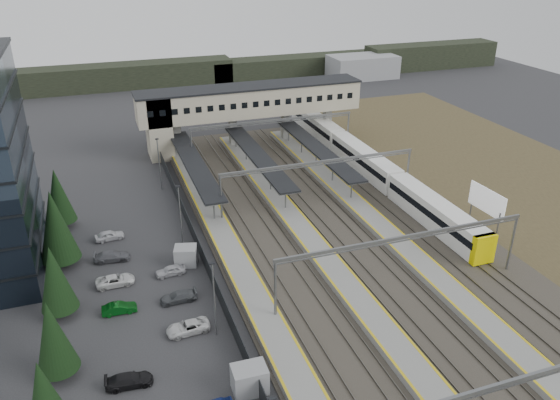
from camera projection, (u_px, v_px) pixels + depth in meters
name	position (u px, v px, depth m)	size (l,w,h in m)	color
ground	(269.00, 275.00, 61.62)	(220.00, 220.00, 0.00)	#2B2B2D
conifer_row	(53.00, 297.00, 49.68)	(4.42, 49.82, 9.50)	black
car_park	(158.00, 354.00, 49.01)	(10.46, 44.49, 1.29)	#9E9EA3
lampposts	(194.00, 249.00, 58.43)	(0.50, 53.25, 8.07)	slate
fence	(203.00, 256.00, 63.51)	(0.08, 90.00, 2.00)	#26282B
relay_cabin_near	(250.00, 379.00, 45.37)	(2.96, 2.21, 2.41)	gray
relay_cabin_far	(186.00, 256.00, 63.26)	(2.97, 2.68, 2.28)	gray
rail_corridor	(327.00, 239.00, 68.54)	(34.00, 90.00, 0.92)	#36312B
canopies	(257.00, 155.00, 85.02)	(23.10, 30.00, 3.28)	black
footbridge	(236.00, 105.00, 96.28)	(40.40, 6.40, 11.20)	#B8AD93
gantries	(356.00, 202.00, 65.18)	(28.40, 62.28, 7.17)	slate
train	(365.00, 162.00, 87.72)	(2.86, 59.80, 3.60)	white
billboard	(487.00, 202.00, 70.27)	(0.50, 6.42, 5.53)	slate
scrub_east	(552.00, 200.00, 79.30)	(34.00, 120.00, 0.06)	#423B24
treeline_far	(245.00, 70.00, 146.07)	(170.00, 19.00, 7.00)	black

